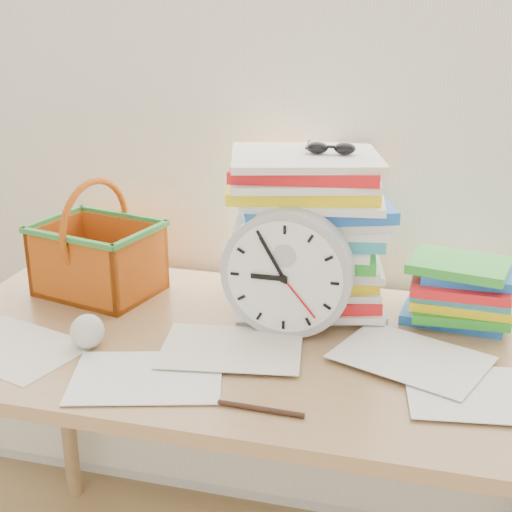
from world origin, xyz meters
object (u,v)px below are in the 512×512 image
(desk, at_px, (256,372))
(clock, at_px, (287,273))
(basket, at_px, (97,238))
(paper_stack, at_px, (305,232))
(book_stack, at_px, (464,291))

(desk, bearing_deg, clock, 44.27)
(clock, bearing_deg, basket, 167.70)
(clock, height_order, basket, same)
(desk, xyz_separation_m, clock, (0.05, 0.05, 0.21))
(paper_stack, distance_m, clock, 0.16)
(basket, bearing_deg, paper_stack, 19.05)
(paper_stack, distance_m, basket, 0.50)
(desk, distance_m, basket, 0.51)
(clock, bearing_deg, book_stack, 23.23)
(book_stack, bearing_deg, basket, -176.65)
(desk, bearing_deg, book_stack, 26.54)
(paper_stack, xyz_separation_m, book_stack, (0.36, 0.00, -0.11))
(desk, xyz_separation_m, paper_stack, (0.06, 0.21, 0.25))
(desk, height_order, book_stack, book_stack)
(desk, relative_size, book_stack, 5.65)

